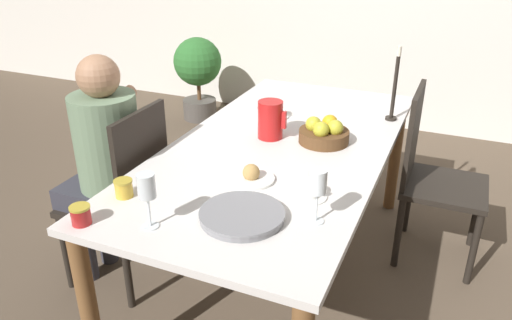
% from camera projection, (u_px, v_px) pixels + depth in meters
% --- Properties ---
extents(ground_plane, '(20.00, 20.00, 0.00)m').
position_uv_depth(ground_plane, '(278.00, 272.00, 2.66)').
color(ground_plane, brown).
extents(dining_table, '(0.97, 1.96, 0.74)m').
position_uv_depth(dining_table, '(280.00, 162.00, 2.38)').
color(dining_table, silver).
rests_on(dining_table, ground_plane).
extents(chair_person_side, '(0.42, 0.42, 0.94)m').
position_uv_depth(chair_person_side, '(126.00, 196.00, 2.41)').
color(chair_person_side, black).
rests_on(chair_person_side, ground_plane).
extents(chair_opposite, '(0.42, 0.42, 0.94)m').
position_uv_depth(chair_opposite, '(432.00, 174.00, 2.62)').
color(chair_opposite, black).
rests_on(chair_opposite, ground_plane).
extents(person_seated, '(0.39, 0.41, 1.18)m').
position_uv_depth(person_seated, '(104.00, 155.00, 2.35)').
color(person_seated, '#33333D').
rests_on(person_seated, ground_plane).
extents(red_pitcher, '(0.15, 0.12, 0.19)m').
position_uv_depth(red_pitcher, '(270.00, 119.00, 2.38)').
color(red_pitcher, red).
rests_on(red_pitcher, dining_table).
extents(wine_glass_water, '(0.06, 0.06, 0.20)m').
position_uv_depth(wine_glass_water, '(318.00, 184.00, 1.68)').
color(wine_glass_water, white).
rests_on(wine_glass_water, dining_table).
extents(wine_glass_juice, '(0.06, 0.06, 0.20)m').
position_uv_depth(wine_glass_juice, '(147.00, 189.00, 1.65)').
color(wine_glass_juice, white).
rests_on(wine_glass_juice, dining_table).
extents(teacup_near_person, '(0.14, 0.14, 0.06)m').
position_uv_depth(teacup_near_person, '(309.00, 191.00, 1.89)').
color(teacup_near_person, white).
rests_on(teacup_near_person, dining_table).
extents(teacup_across, '(0.14, 0.14, 0.06)m').
position_uv_depth(teacup_across, '(275.00, 112.00, 2.67)').
color(teacup_across, white).
rests_on(teacup_across, dining_table).
extents(serving_tray, '(0.30, 0.30, 0.03)m').
position_uv_depth(serving_tray, '(242.00, 215.00, 1.75)').
color(serving_tray, gray).
rests_on(serving_tray, dining_table).
extents(bread_plate, '(0.19, 0.19, 0.07)m').
position_uv_depth(bread_plate, '(251.00, 176.00, 2.01)').
color(bread_plate, white).
rests_on(bread_plate, dining_table).
extents(jam_jar_amber, '(0.07, 0.07, 0.07)m').
position_uv_depth(jam_jar_amber, '(81.00, 214.00, 1.71)').
color(jam_jar_amber, '#A81E1E').
rests_on(jam_jar_amber, dining_table).
extents(jam_jar_red, '(0.07, 0.07, 0.07)m').
position_uv_depth(jam_jar_red, '(124.00, 187.00, 1.89)').
color(jam_jar_red, gold).
rests_on(jam_jar_red, dining_table).
extents(fruit_bowl, '(0.24, 0.24, 0.12)m').
position_uv_depth(fruit_bowl, '(324.00, 133.00, 2.35)').
color(fruit_bowl, brown).
rests_on(fruit_bowl, dining_table).
extents(candlestick_tall, '(0.06, 0.06, 0.39)m').
position_uv_depth(candlestick_tall, '(394.00, 91.00, 2.58)').
color(candlestick_tall, black).
rests_on(candlestick_tall, dining_table).
extents(potted_plant, '(0.44, 0.44, 0.76)m').
position_uv_depth(potted_plant, '(198.00, 70.00, 4.56)').
color(potted_plant, '#4C4742').
rests_on(potted_plant, ground_plane).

